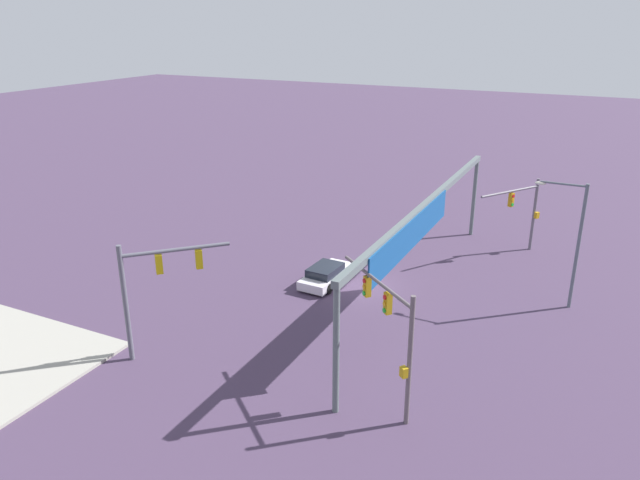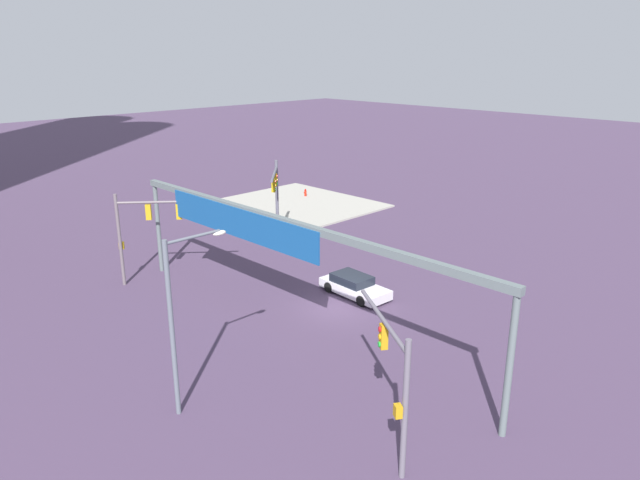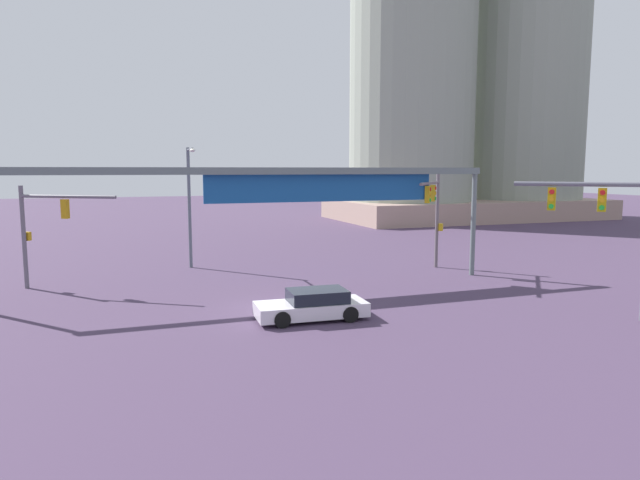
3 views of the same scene
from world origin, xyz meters
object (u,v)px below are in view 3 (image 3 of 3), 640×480
streetlamp_curved_arm (190,197)px  sedan_car_approaching (313,305)px  traffic_signal_near_corner (613,220)px  traffic_signal_cross_street (434,205)px  traffic_signal_opposite_side (43,221)px

streetlamp_curved_arm → sedan_car_approaching: bearing=13.5°
traffic_signal_near_corner → traffic_signal_cross_street: (-1.22, 11.61, -0.07)m
streetlamp_curved_arm → sedan_car_approaching: streetlamp_curved_arm is taller
traffic_signal_opposite_side → traffic_signal_cross_street: size_ratio=0.90×
traffic_signal_near_corner → traffic_signal_opposite_side: bearing=12.6°
traffic_signal_opposite_side → traffic_signal_cross_street: bearing=27.3°
traffic_signal_opposite_side → sedan_car_approaching: traffic_signal_opposite_side is taller
traffic_signal_near_corner → traffic_signal_cross_street: size_ratio=1.03×
traffic_signal_near_corner → traffic_signal_opposite_side: size_ratio=1.14×
sedan_car_approaching → traffic_signal_near_corner: bearing=164.9°
traffic_signal_opposite_side → sedan_car_approaching: (10.79, -9.96, -2.87)m
traffic_signal_opposite_side → traffic_signal_cross_street: (21.00, -2.12, 0.50)m
traffic_signal_near_corner → traffic_signal_cross_street: 11.68m
traffic_signal_opposite_side → streetlamp_curved_arm: bearing=58.9°
traffic_signal_near_corner → streetlamp_curved_arm: size_ratio=0.81×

